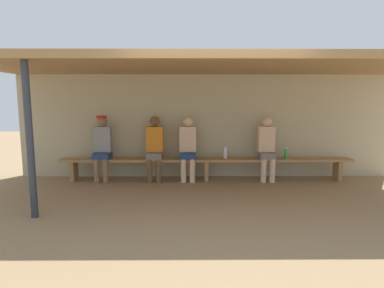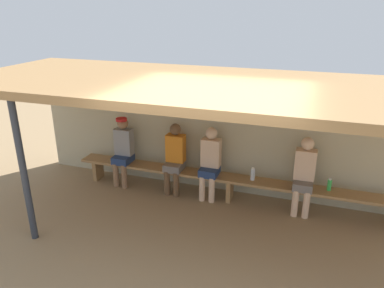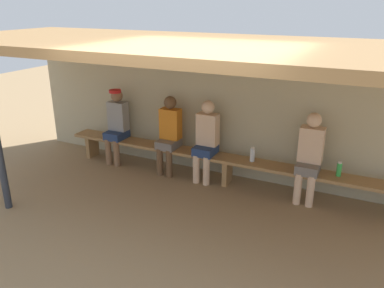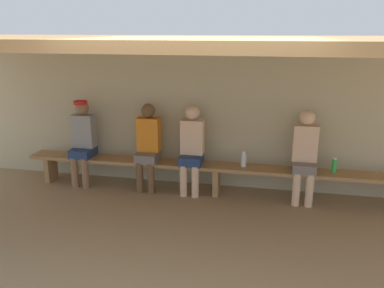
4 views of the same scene
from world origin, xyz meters
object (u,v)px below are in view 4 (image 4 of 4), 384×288
(player_in_red, at_px, (305,153))
(bench, at_px, (217,170))
(player_shirtless_tan, at_px, (192,146))
(water_bottle_green, at_px, (334,165))
(water_bottle_blue, at_px, (244,159))
(player_with_sunglasses, at_px, (83,139))
(player_in_white, at_px, (148,144))

(player_in_red, bearing_deg, bench, -179.86)
(player_shirtless_tan, bearing_deg, water_bottle_green, 0.93)
(player_in_red, bearing_deg, water_bottle_blue, 179.07)
(player_in_red, height_order, water_bottle_blue, player_in_red)
(bench, relative_size, player_with_sunglasses, 4.46)
(player_in_white, height_order, player_with_sunglasses, player_with_sunglasses)
(bench, distance_m, player_with_sunglasses, 2.17)
(player_shirtless_tan, height_order, water_bottle_green, player_shirtless_tan)
(bench, relative_size, player_in_white, 4.49)
(bench, distance_m, water_bottle_blue, 0.44)
(player_with_sunglasses, bearing_deg, water_bottle_green, 0.49)
(player_with_sunglasses, height_order, water_bottle_blue, player_with_sunglasses)
(water_bottle_green, bearing_deg, bench, -178.76)
(player_in_white, height_order, water_bottle_green, player_in_white)
(water_bottle_green, bearing_deg, player_in_white, -179.31)
(bench, bearing_deg, water_bottle_blue, 2.44)
(player_shirtless_tan, height_order, water_bottle_blue, player_shirtless_tan)
(bench, relative_size, player_shirtless_tan, 4.49)
(player_shirtless_tan, xyz_separation_m, water_bottle_blue, (0.78, 0.01, -0.16))
(player_in_white, xyz_separation_m, water_bottle_blue, (1.46, 0.01, -0.16))
(player_in_red, relative_size, water_bottle_green, 6.16)
(player_shirtless_tan, distance_m, water_bottle_green, 2.05)
(player_in_white, relative_size, player_in_red, 1.00)
(bench, height_order, player_shirtless_tan, player_shirtless_tan)
(player_shirtless_tan, bearing_deg, bench, -0.46)
(player_shirtless_tan, xyz_separation_m, water_bottle_green, (2.05, 0.03, -0.17))
(bench, distance_m, water_bottle_green, 1.68)
(player_in_white, relative_size, water_bottle_blue, 5.80)
(player_in_white, distance_m, player_with_sunglasses, 1.08)
(player_shirtless_tan, bearing_deg, player_in_white, 180.00)
(player_in_red, bearing_deg, player_shirtless_tan, 180.00)
(player_in_red, bearing_deg, water_bottle_green, 4.52)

